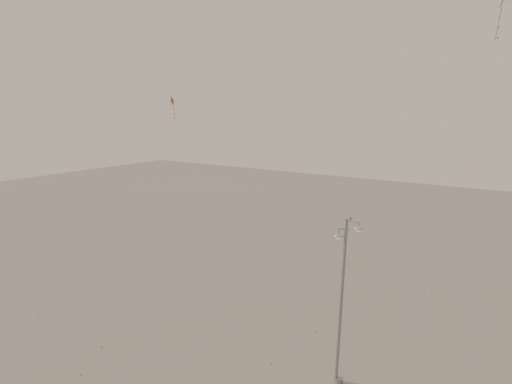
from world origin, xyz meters
The scene contains 5 objects.
street_lamp centered at (5.98, 6.15, 5.17)m, with size 1.60×0.67×9.69m.
kite_1 centered at (-3.00, 11.34, 19.66)m, with size 5.13×16.98×25.45m.
kite_3 centered at (-9.63, 7.99, 12.12)m, with size 1.44×8.63×16.00m.
kite_4 centered at (11.98, 8.45, 16.39)m, with size 1.32×11.41×21.26m.
kite_5 centered at (1.15, 16.56, 20.75)m, with size 0.69×6.95×27.00m.
Camera 1 is at (19.20, -21.10, 16.21)m, focal length 40.00 mm.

